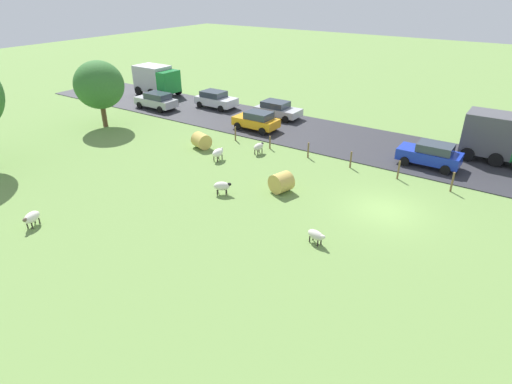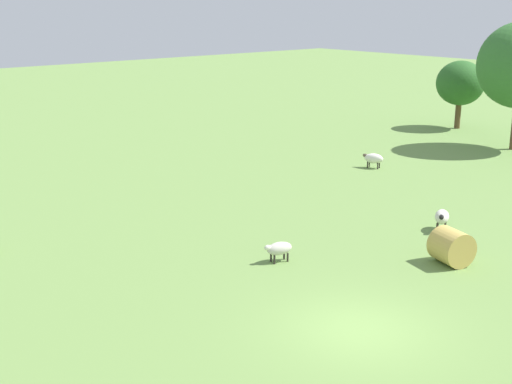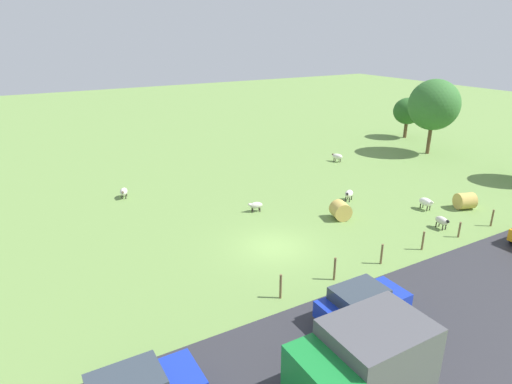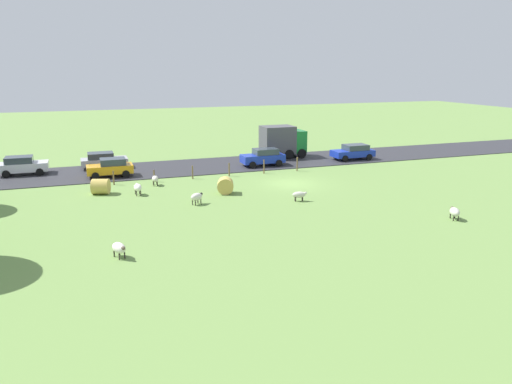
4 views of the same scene
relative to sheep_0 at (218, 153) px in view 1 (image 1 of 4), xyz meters
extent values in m
plane|color=#6B8E47|center=(-0.52, -12.39, -0.58)|extent=(160.00, 160.00, 0.00)
cube|color=#2D2D33|center=(9.06, -12.39, -0.55)|extent=(8.00, 80.00, 0.06)
ellipsoid|color=white|center=(-0.01, 0.00, 0.01)|extent=(1.06, 0.61, 0.56)
ellipsoid|color=silver|center=(0.48, 0.02, 0.13)|extent=(0.27, 0.19, 0.20)
cylinder|color=#2D2823|center=(0.26, 0.17, -0.39)|extent=(0.07, 0.07, 0.37)
cylinder|color=#2D2823|center=(0.28, -0.14, -0.39)|extent=(0.07, 0.07, 0.37)
cylinder|color=#2D2823|center=(-0.31, 0.14, -0.39)|extent=(0.07, 0.07, 0.37)
cylinder|color=#2D2823|center=(-0.29, -0.17, -0.39)|extent=(0.07, 0.07, 0.37)
ellipsoid|color=beige|center=(-5.70, -10.65, -0.10)|extent=(0.67, 1.02, 0.45)
ellipsoid|color=silver|center=(-5.81, -11.08, 0.01)|extent=(0.24, 0.30, 0.20)
cylinder|color=#2D2823|center=(-5.64, -10.93, -0.42)|extent=(0.07, 0.07, 0.31)
cylinder|color=#2D2823|center=(-5.88, -10.87, -0.42)|extent=(0.07, 0.07, 0.31)
cylinder|color=#2D2823|center=(-5.51, -10.43, -0.42)|extent=(0.07, 0.07, 0.31)
cylinder|color=#2D2823|center=(-5.76, -10.37, -0.42)|extent=(0.07, 0.07, 0.31)
ellipsoid|color=beige|center=(2.67, -1.69, -0.02)|extent=(0.98, 0.56, 0.50)
ellipsoid|color=black|center=(3.12, -1.72, 0.09)|extent=(0.27, 0.20, 0.20)
cylinder|color=#2D2823|center=(2.94, -1.57, -0.39)|extent=(0.07, 0.07, 0.37)
cylinder|color=#2D2823|center=(2.92, -1.84, -0.39)|extent=(0.07, 0.07, 0.37)
cylinder|color=#2D2823|center=(2.41, -1.54, -0.39)|extent=(0.07, 0.07, 0.37)
cylinder|color=#2D2823|center=(2.40, -1.81, -0.39)|extent=(0.07, 0.07, 0.37)
ellipsoid|color=silver|center=(-12.53, 2.40, -0.05)|extent=(1.15, 0.87, 0.53)
ellipsoid|color=brown|center=(-12.99, 2.21, 0.07)|extent=(0.31, 0.26, 0.20)
cylinder|color=#2D2823|center=(-12.74, 2.16, -0.41)|extent=(0.07, 0.07, 0.33)
cylinder|color=#2D2823|center=(-12.85, 2.43, -0.41)|extent=(0.07, 0.07, 0.33)
cylinder|color=#2D2823|center=(-12.22, 2.36, -0.41)|extent=(0.07, 0.07, 0.33)
cylinder|color=#2D2823|center=(-12.33, 2.64, -0.41)|extent=(0.07, 0.07, 0.33)
ellipsoid|color=silver|center=(-4.08, -3.55, -0.03)|extent=(0.96, 1.10, 0.53)
ellipsoid|color=black|center=(-3.84, -3.94, 0.09)|extent=(0.29, 0.32, 0.20)
cylinder|color=#2D2823|center=(-3.81, -3.70, -0.40)|extent=(0.07, 0.07, 0.35)
cylinder|color=#2D2823|center=(-4.06, -3.85, -0.40)|extent=(0.07, 0.07, 0.35)
cylinder|color=#2D2823|center=(-4.09, -3.25, -0.40)|extent=(0.07, 0.07, 0.35)
cylinder|color=#2D2823|center=(-4.34, -3.40, -0.40)|extent=(0.07, 0.07, 0.35)
cylinder|color=tan|center=(1.25, 2.60, 0.00)|extent=(1.49, 1.54, 1.17)
cylinder|color=tan|center=(-1.76, -6.32, 0.03)|extent=(1.43, 1.49, 1.22)
cylinder|color=brown|center=(0.60, 13.14, 0.49)|extent=(0.42, 0.42, 2.13)
ellipsoid|color=#336B2D|center=(0.60, 13.14, 3.05)|extent=(4.13, 4.13, 4.01)
cylinder|color=brown|center=(4.06, -14.91, 0.06)|extent=(0.12, 0.12, 1.27)
cylinder|color=brown|center=(4.06, -11.64, 0.05)|extent=(0.12, 0.12, 1.26)
cylinder|color=brown|center=(4.06, -8.36, 0.01)|extent=(0.12, 0.12, 1.18)
cylinder|color=brown|center=(4.06, -5.09, 0.00)|extent=(0.12, 0.12, 1.15)
cylinder|color=brown|center=(4.06, -1.82, -0.07)|extent=(0.12, 0.12, 1.01)
cylinder|color=brown|center=(4.06, 1.46, 0.00)|extent=(0.12, 0.12, 1.15)
cube|color=#4C4C51|center=(10.96, -15.75, 1.37)|extent=(2.50, 3.31, 2.82)
cylinder|color=black|center=(12.21, -16.57, -0.04)|extent=(0.30, 0.96, 0.96)
cylinder|color=black|center=(9.71, -16.57, -0.04)|extent=(0.30, 0.96, 0.96)
cylinder|color=black|center=(12.21, -14.76, -0.04)|extent=(0.30, 0.96, 0.96)
cylinder|color=black|center=(9.71, -14.76, -0.04)|extent=(0.30, 0.96, 0.96)
cube|color=#197F33|center=(11.10, 15.56, 1.11)|extent=(2.53, 1.20, 2.30)
cube|color=#B2B2B7|center=(11.10, 17.98, 1.28)|extent=(2.53, 3.64, 2.64)
cylinder|color=black|center=(12.36, 15.56, -0.04)|extent=(0.30, 0.96, 0.96)
cylinder|color=black|center=(9.83, 15.56, -0.04)|extent=(0.30, 0.96, 0.96)
cylinder|color=black|center=(12.36, 17.07, -0.04)|extent=(0.30, 0.96, 0.96)
cylinder|color=black|center=(9.83, 17.07, -0.04)|extent=(0.30, 0.96, 0.96)
cylinder|color=black|center=(12.36, 19.07, -0.04)|extent=(0.30, 0.96, 0.96)
cylinder|color=black|center=(9.83, 19.07, -0.04)|extent=(0.30, 0.96, 0.96)
cube|color=#B7B7BC|center=(11.16, 1.78, 0.11)|extent=(1.97, 4.21, 0.62)
cube|color=#333D47|center=(11.16, 2.09, 0.70)|extent=(1.73, 2.31, 0.56)
cylinder|color=black|center=(12.14, 0.41, -0.20)|extent=(0.22, 0.64, 0.64)
cylinder|color=black|center=(10.17, 0.41, -0.20)|extent=(0.22, 0.64, 0.64)
cylinder|color=black|center=(12.14, 3.15, -0.20)|extent=(0.22, 0.64, 0.64)
cylinder|color=black|center=(10.17, 3.15, -0.20)|extent=(0.22, 0.64, 0.64)
cube|color=#B7B7BC|center=(7.03, 13.46, 0.16)|extent=(1.79, 4.39, 0.72)
cube|color=#333D47|center=(7.03, 13.13, 0.80)|extent=(1.58, 2.41, 0.56)
cylinder|color=black|center=(6.14, 14.89, -0.20)|extent=(0.22, 0.64, 0.64)
cylinder|color=black|center=(7.93, 14.89, -0.20)|extent=(0.22, 0.64, 0.64)
cylinder|color=black|center=(6.14, 12.03, -0.20)|extent=(0.22, 0.64, 0.64)
cylinder|color=black|center=(7.93, 12.03, -0.20)|extent=(0.22, 0.64, 0.64)
cube|color=orange|center=(7.12, 1.54, 0.16)|extent=(1.84, 3.87, 0.71)
cube|color=#333D47|center=(7.12, 1.25, 0.79)|extent=(1.62, 2.13, 0.56)
cylinder|color=black|center=(6.20, 2.80, -0.20)|extent=(0.22, 0.64, 0.64)
cylinder|color=black|center=(8.04, 2.80, -0.20)|extent=(0.22, 0.64, 0.64)
cylinder|color=black|center=(6.20, 0.29, -0.20)|extent=(0.22, 0.64, 0.64)
cylinder|color=black|center=(8.04, 0.29, -0.20)|extent=(0.22, 0.64, 0.64)
cube|color=#1933B2|center=(7.28, -12.71, 0.18)|extent=(1.81, 4.11, 0.76)
cube|color=#333D47|center=(7.28, -13.02, 0.85)|extent=(1.59, 2.26, 0.56)
cylinder|color=black|center=(6.37, -11.37, -0.20)|extent=(0.22, 0.64, 0.64)
cylinder|color=black|center=(8.18, -11.37, -0.20)|extent=(0.22, 0.64, 0.64)
cylinder|color=black|center=(6.37, -14.04, -0.20)|extent=(0.22, 0.64, 0.64)
cylinder|color=black|center=(8.18, -14.04, -0.20)|extent=(0.22, 0.64, 0.64)
cube|color=silver|center=(10.63, 8.69, 0.18)|extent=(1.99, 4.12, 0.75)
cube|color=#333D47|center=(10.63, 9.00, 0.83)|extent=(1.75, 2.27, 0.56)
cylinder|color=black|center=(11.63, 7.35, -0.20)|extent=(0.22, 0.64, 0.64)
cylinder|color=black|center=(9.63, 7.35, -0.20)|extent=(0.22, 0.64, 0.64)
cylinder|color=black|center=(11.63, 10.03, -0.20)|extent=(0.22, 0.64, 0.64)
cylinder|color=black|center=(9.63, 10.03, -0.20)|extent=(0.22, 0.64, 0.64)
camera|label=1|loc=(-21.89, -18.07, 11.09)|focal=29.84mm
camera|label=2|loc=(10.64, -25.63, 8.13)|focal=48.25mm
camera|label=3|loc=(18.88, -24.78, 11.45)|focal=30.60mm
camera|label=4|loc=(-36.93, 3.80, 8.78)|focal=34.77mm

